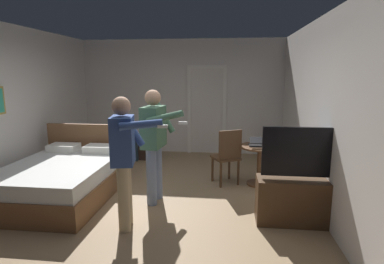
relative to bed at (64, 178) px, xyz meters
name	(u,v)px	position (x,y,z in m)	size (l,w,h in m)	color
ground_plane	(152,203)	(1.45, -0.10, -0.30)	(6.85, 6.85, 0.00)	#997A56
wall_back	(182,97)	(1.45, 3.08, 1.06)	(5.07, 0.12, 2.73)	silver
wall_right	(328,116)	(3.92, -0.10, 1.06)	(0.12, 6.47, 2.73)	silver
doorway_frame	(207,104)	(2.07, 3.00, 0.92)	(0.93, 0.08, 2.13)	white
bed	(64,178)	(0.00, 0.00, 0.00)	(1.52, 2.08, 1.02)	brown
tv_flatscreen	(303,195)	(3.56, -0.50, 0.08)	(1.18, 0.40, 1.28)	#4C331E
side_table	(259,158)	(3.14, 0.90, 0.17)	(0.70, 0.70, 0.70)	brown
laptop	(259,143)	(3.11, 0.85, 0.45)	(0.32, 0.33, 0.17)	black
bottle_on_table	(269,141)	(3.28, 0.82, 0.50)	(0.06, 0.06, 0.24)	#294D10
wooden_chair	(227,155)	(2.58, 0.83, 0.24)	(0.57, 0.57, 0.99)	#4C331E
person_blue_shirt	(124,155)	(1.32, -0.86, 0.65)	(0.76, 0.56, 1.67)	tan
person_striped_shirt	(154,138)	(1.50, -0.03, 0.69)	(0.71, 0.67, 1.71)	slate
suitcase_dark	(144,151)	(0.67, 2.34, -0.14)	(0.59, 0.38, 0.32)	black
suitcase_small	(129,150)	(0.34, 2.23, -0.08)	(0.49, 0.35, 0.45)	#1E2D38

